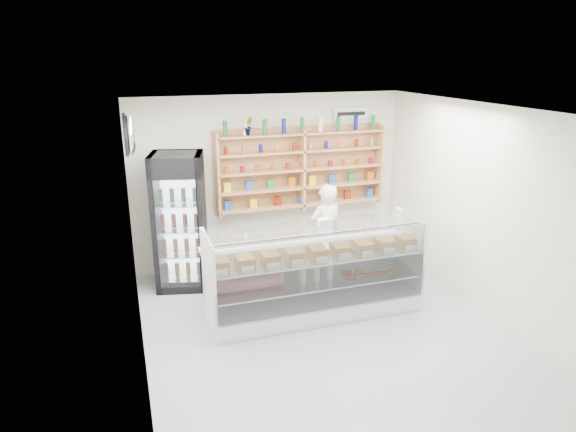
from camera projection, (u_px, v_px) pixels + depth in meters
name	position (u px, v px, depth m)	size (l,w,h in m)	color
room	(328.00, 228.00, 6.18)	(5.00, 5.00, 5.00)	#9D9DA1
display_counter	(314.00, 288.00, 6.98)	(2.91, 0.87, 1.27)	white
shop_worker	(325.00, 234.00, 7.84)	(0.56, 0.37, 1.55)	silver
drinks_cooler	(180.00, 221.00, 7.61)	(0.88, 0.86, 2.05)	black
wall_shelving	(302.00, 169.00, 8.39)	(2.84, 0.28, 1.33)	tan
potted_plant	(248.00, 126.00, 7.90)	(0.16, 0.13, 0.28)	#1E6626
security_mirror	(130.00, 135.00, 6.30)	(0.15, 0.50, 0.50)	silver
wall_sign	(351.00, 114.00, 8.52)	(0.62, 0.03, 0.20)	white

